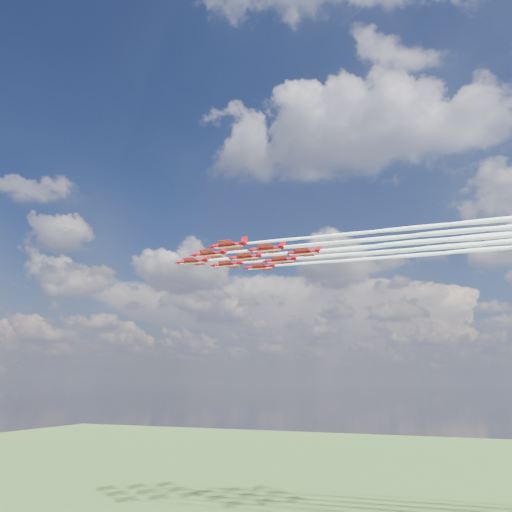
# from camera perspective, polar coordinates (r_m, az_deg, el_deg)

# --- Properties ---
(jet_lead) EXTENTS (140.44, 13.48, 3.08)m
(jet_lead) POSITION_cam_1_polar(r_m,az_deg,el_deg) (146.85, 16.69, 1.37)
(jet_lead) COLOR red
(jet_row2_port) EXTENTS (140.44, 13.48, 3.08)m
(jet_row2_port) POSITION_cam_1_polar(r_m,az_deg,el_deg) (139.87, 20.31, 2.44)
(jet_row2_port) COLOR red
(jet_row2_starb) EXTENTS (140.44, 13.48, 3.08)m
(jet_row2_starb) POSITION_cam_1_polar(r_m,az_deg,el_deg) (153.96, 20.22, 0.94)
(jet_row2_starb) COLOR red
(jet_row3_port) EXTENTS (140.44, 13.48, 3.08)m
(jet_row3_port) POSITION_cam_1_polar(r_m,az_deg,el_deg) (133.57, 24.30, 3.60)
(jet_row3_port) COLOR red
(jet_row3_centre) EXTENTS (140.44, 13.48, 3.08)m
(jet_row3_centre) POSITION_cam_1_polar(r_m,az_deg,el_deg) (147.53, 23.82, 1.93)
(jet_row3_centre) COLOR red
(jet_row3_starb) EXTENTS (140.44, 13.48, 3.08)m
(jet_row3_starb) POSITION_cam_1_polar(r_m,az_deg,el_deg) (161.61, 23.43, 0.55)
(jet_row3_starb) COLOR red
(jet_row4_starb) EXTENTS (140.44, 13.48, 3.08)m
(jet_row4_starb) POSITION_cam_1_polar(r_m,az_deg,el_deg) (155.70, 26.97, 1.47)
(jet_row4_starb) COLOR red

